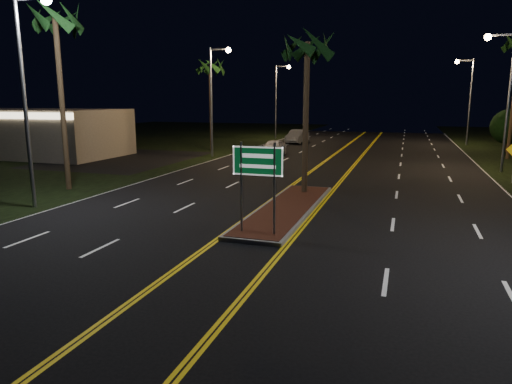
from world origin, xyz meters
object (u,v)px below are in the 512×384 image
at_px(palm_left_far, 210,67).
at_px(shrub_far, 509,127).
at_px(commercial_building, 35,132).
at_px(streetlight_right_mid, 504,86).
at_px(palm_median, 307,47).
at_px(highway_sign, 258,170).
at_px(car_near, 274,146).
at_px(car_far, 297,135).
at_px(streetlight_left_near, 29,78).
at_px(streetlight_left_mid, 215,89).
at_px(streetlight_right_far, 467,92).
at_px(median_island, 287,208).
at_px(streetlight_left_far, 279,93).
at_px(palm_left_near, 55,21).

relative_size(palm_left_far, shrub_far, 2.22).
bearing_deg(commercial_building, streetlight_right_mid, 3.14).
relative_size(palm_median, palm_left_far, 0.94).
distance_m(highway_sign, car_near, 24.37).
bearing_deg(car_far, streetlight_left_near, -91.94).
relative_size(streetlight_left_mid, palm_median, 1.08).
bearing_deg(palm_median, streetlight_right_mid, 47.30).
xyz_separation_m(streetlight_right_far, car_far, (-17.55, -3.31, -4.78)).
height_order(highway_sign, streetlight_right_mid, streetlight_right_mid).
xyz_separation_m(streetlight_left_near, streetlight_right_far, (21.23, 38.00, 0.00)).
distance_m(highway_sign, palm_left_far, 28.77).
xyz_separation_m(median_island, streetlight_right_far, (10.61, 35.00, 5.57)).
height_order(highway_sign, palm_left_far, palm_left_far).
distance_m(commercial_building, streetlight_left_near, 22.49).
bearing_deg(streetlight_left_mid, streetlight_left_near, -90.00).
xyz_separation_m(streetlight_left_far, palm_left_far, (-2.19, -16.00, 2.09)).
relative_size(highway_sign, commercial_building, 0.21).
height_order(median_island, palm_left_far, palm_left_far).
bearing_deg(highway_sign, car_near, 104.71).
xyz_separation_m(streetlight_right_mid, shrub_far, (3.19, 14.00, -3.32)).
height_order(streetlight_right_mid, palm_left_far, streetlight_right_mid).
bearing_deg(palm_left_near, highway_sign, -22.60).
bearing_deg(car_far, streetlight_right_mid, -39.45).
distance_m(streetlight_right_mid, car_far, 24.69).
relative_size(highway_sign, shrub_far, 0.81).
height_order(median_island, car_near, car_near).
bearing_deg(palm_left_far, palm_median, -53.82).
xyz_separation_m(highway_sign, shrub_far, (13.80, 33.20, -0.07)).
relative_size(streetlight_left_far, palm_left_far, 1.02).
xyz_separation_m(commercial_building, palm_left_far, (13.20, 8.01, 5.74)).
height_order(commercial_building, palm_left_near, palm_left_near).
distance_m(highway_sign, car_far, 36.59).
distance_m(streetlight_left_mid, palm_left_near, 16.39).
xyz_separation_m(commercial_building, palm_median, (26.00, -9.49, 5.27)).
bearing_deg(car_far, streetlight_right_far, 14.79).
height_order(streetlight_right_far, palm_median, streetlight_right_far).
bearing_deg(car_far, median_island, -73.54).
xyz_separation_m(commercial_building, shrub_far, (39.80, 16.01, 0.33)).
bearing_deg(median_island, streetlight_right_mid, 54.72).
relative_size(palm_median, palm_left_near, 0.85).
height_order(streetlight_right_mid, palm_median, streetlight_right_mid).
bearing_deg(streetlight_right_mid, palm_median, -132.70).
bearing_deg(palm_median, palm_left_far, 126.18).
relative_size(streetlight_left_near, car_near, 1.85).
bearing_deg(median_island, streetlight_left_far, 106.00).
bearing_deg(streetlight_right_mid, palm_left_near, -148.80).
distance_m(streetlight_right_far, palm_left_near, 41.22).
distance_m(streetlight_right_mid, palm_left_near, 27.19).
bearing_deg(car_far, car_near, -82.37).
bearing_deg(palm_left_near, shrub_far, 46.79).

